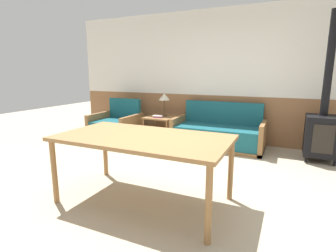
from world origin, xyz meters
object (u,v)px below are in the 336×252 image
Objects in this scene: side_table at (161,120)px; table_lamp at (164,98)px; couch at (218,134)px; armchair at (116,127)px; dining_table at (143,142)px; wood_stove at (322,127)px.

table_lamp is (0.04, 0.10, 0.47)m from side_table.
couch is 2.23m from armchair.
wood_stove is at bearing 51.51° from dining_table.
wood_stove is (2.99, -0.08, 0.12)m from side_table.
dining_table is (1.01, -2.63, -0.22)m from table_lamp.
side_table is (-1.26, -0.00, 0.18)m from couch.
couch reaches higher than side_table.
armchair is at bearing -163.21° from side_table.
couch is 1.39m from table_lamp.
wood_stove reaches higher than table_lamp.
armchair is (-2.21, -0.29, -0.00)m from couch.
armchair is 1.58× the size of side_table.
dining_table is at bearing -61.15° from armchair.
couch is at bearing 0.10° from side_table.
armchair is 3.03m from dining_table.
wood_stove is (3.94, 0.21, 0.31)m from armchair.
couch is 3.55× the size of table_lamp.
armchair is 1.01m from side_table.
couch reaches higher than dining_table.
dining_table is at bearing -94.81° from couch.
table_lamp is at bearing 70.02° from side_table.
side_table is at bearing 4.00° from armchair.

